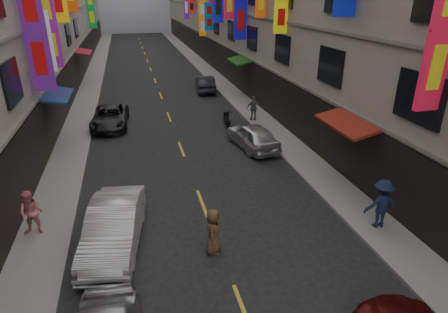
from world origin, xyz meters
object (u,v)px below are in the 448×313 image
pedestrian_crossing (213,231)px  car_right_mid (252,136)px  car_left_mid (114,227)px  pedestrian_lfar (32,213)px  scooter_far_right (227,119)px  pedestrian_rfar (254,108)px  car_right_far (205,84)px  pedestrian_rnear (381,204)px  car_left_far (110,117)px

pedestrian_crossing → car_right_mid: bearing=-2.5°
car_left_mid → pedestrian_lfar: 3.08m
scooter_far_right → pedestrian_rfar: (1.92, 0.18, 0.52)m
scooter_far_right → car_right_far: bearing=-87.4°
car_right_far → pedestrian_lfar: (-10.19, -19.31, 0.29)m
car_right_mid → pedestrian_rfar: (1.50, 4.31, 0.26)m
pedestrian_rnear → scooter_far_right: bearing=-75.9°
car_right_far → pedestrian_rnear: size_ratio=2.18×
pedestrian_rnear → car_right_far: bearing=-81.7°
scooter_far_right → car_right_mid: bearing=101.3°
car_left_mid → pedestrian_crossing: size_ratio=2.85×
pedestrian_rnear → car_left_mid: bearing=-5.0°
car_left_mid → pedestrian_lfar: bearing=164.5°
car_left_far → car_left_mid: bearing=-84.4°
scooter_far_right → car_left_mid: car_left_mid is taller
car_left_far → pedestrian_crossing: (3.64, -14.07, 0.17)m
car_left_mid → car_left_far: bearing=100.9°
car_left_mid → pedestrian_rfar: (8.84, 11.57, 0.19)m
pedestrian_rnear → pedestrian_crossing: (-6.18, 0.18, -0.24)m
car_right_mid → pedestrian_rfar: 4.57m
car_left_far → pedestrian_rnear: 17.31m
scooter_far_right → pedestrian_lfar: pedestrian_lfar is taller
pedestrian_rfar → pedestrian_crossing: pedestrian_rfar is taller
car_left_far → car_right_far: 10.98m
car_left_far → pedestrian_crossing: bearing=-71.9°
car_right_mid → pedestrian_crossing: pedestrian_crossing is taller
pedestrian_lfar → pedestrian_crossing: bearing=-12.3°
scooter_far_right → car_left_far: bearing=-6.0°
car_right_mid → pedestrian_rfar: size_ratio=2.46×
pedestrian_crossing → pedestrian_lfar: bearing=91.4°
scooter_far_right → car_right_far: (0.48, 9.19, 0.24)m
pedestrian_lfar → pedestrian_crossing: size_ratio=1.03×
scooter_far_right → car_right_far: size_ratio=0.44×
car_left_mid → car_right_far: car_left_mid is taller
car_right_mid → pedestrian_rnear: pedestrian_rnear is taller
pedestrian_rnear → pedestrian_crossing: 6.19m
car_left_far → car_right_far: (7.85, 7.68, 0.03)m
car_left_mid → car_right_mid: bearing=53.6°
scooter_far_right → pedestrian_rnear: 12.99m
scooter_far_right → pedestrian_rnear: size_ratio=0.95×
pedestrian_lfar → car_left_mid: bearing=-14.6°
scooter_far_right → car_left_mid: (-6.92, -11.39, 0.33)m
car_right_mid → pedestrian_crossing: bearing=54.9°
scooter_far_right → car_left_far: car_left_far is taller
scooter_far_right → pedestrian_lfar: 14.04m
pedestrian_rnear → pedestrian_rfar: size_ratio=1.12×
pedestrian_rnear → pedestrian_rfar: pedestrian_rnear is taller
pedestrian_rfar → pedestrian_crossing: (-5.64, -12.75, -0.14)m
pedestrian_lfar → pedestrian_rnear: 12.45m
car_right_mid → pedestrian_rfar: bearing=-118.1°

